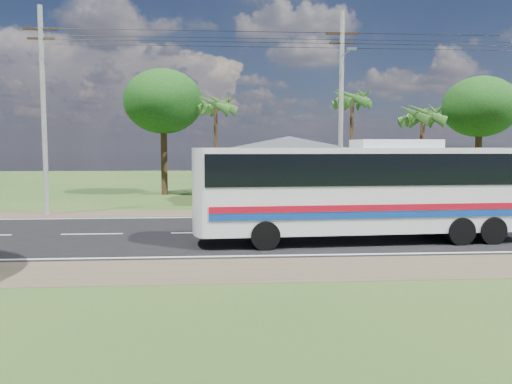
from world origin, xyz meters
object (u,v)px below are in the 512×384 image
at_px(waiting_shed, 494,162).
at_px(person, 426,200).
at_px(coach_bus, 369,184).
at_px(motorcycle, 272,203).

relative_size(waiting_shed, person, 3.32).
bearing_deg(coach_bus, motorcycle, 102.99).
distance_m(waiting_shed, coach_bus, 15.41).
bearing_deg(person, motorcycle, -1.95).
bearing_deg(coach_bus, waiting_shed, 41.18).
xyz_separation_m(coach_bus, person, (5.44, 7.48, -1.45)).
height_order(waiting_shed, coach_bus, coach_bus).
relative_size(coach_bus, motorcycle, 7.19).
relative_size(coach_bus, person, 8.11).
height_order(waiting_shed, person, waiting_shed).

